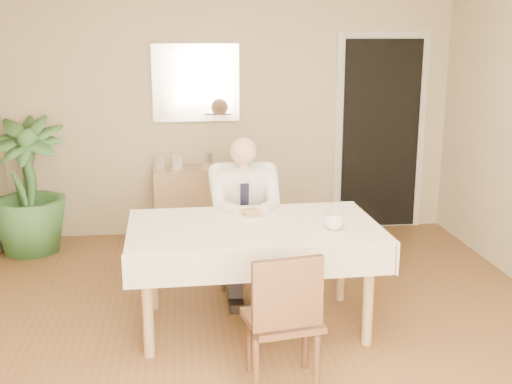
{
  "coord_description": "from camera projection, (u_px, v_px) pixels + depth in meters",
  "views": [
    {
      "loc": [
        -0.5,
        -3.97,
        2.03
      ],
      "look_at": [
        0.0,
        0.35,
        0.95
      ],
      "focal_mm": 45.0,
      "sensor_mm": 36.0,
      "label": 1
    }
  ],
  "objects": [
    {
      "name": "plate",
      "position": [
        251.0,
        215.0,
        4.59
      ],
      "size": [
        0.26,
        0.26,
        0.02
      ],
      "primitive_type": "cylinder",
      "color": "white",
      "rests_on": "dining_table"
    },
    {
      "name": "chair_near",
      "position": [
        284.0,
        315.0,
        3.63
      ],
      "size": [
        0.47,
        0.47,
        0.86
      ],
      "rotation": [
        0.0,
        0.0,
        0.17
      ],
      "color": "#482A1B",
      "rests_on": "ground"
    },
    {
      "name": "chair_far",
      "position": [
        242.0,
        227.0,
        5.32
      ],
      "size": [
        0.41,
        0.41,
        0.84
      ],
      "rotation": [
        0.0,
        0.0,
        0.05
      ],
      "color": "#482A1B",
      "rests_on": "ground"
    },
    {
      "name": "doorway",
      "position": [
        380.0,
        135.0,
        6.68
      ],
      "size": [
        0.96,
        0.07,
        2.1
      ],
      "color": "silver",
      "rests_on": "ground"
    },
    {
      "name": "coffee_mug",
      "position": [
        334.0,
        221.0,
        4.28
      ],
      "size": [
        0.18,
        0.18,
        0.11
      ],
      "primitive_type": "imported",
      "rotation": [
        0.0,
        0.0,
        -0.43
      ],
      "color": "white",
      "rests_on": "dining_table"
    },
    {
      "name": "seated_man",
      "position": [
        245.0,
        210.0,
        4.99
      ],
      "size": [
        0.48,
        0.72,
        1.24
      ],
      "color": "white",
      "rests_on": "ground"
    },
    {
      "name": "potted_palm",
      "position": [
        27.0,
        186.0,
        5.98
      ],
      "size": [
        0.78,
        0.78,
        1.28
      ],
      "primitive_type": "imported",
      "rotation": [
        0.0,
        0.0,
        -0.09
      ],
      "color": "#305D2C",
      "rests_on": "ground"
    },
    {
      "name": "window",
      "position": [
        384.0,
        266.0,
        1.64
      ],
      "size": [
        1.34,
        0.04,
        1.44
      ],
      "color": "silver",
      "rests_on": "room"
    },
    {
      "name": "sideboard",
      "position": [
        199.0,
        203.0,
        6.48
      ],
      "size": [
        0.93,
        0.39,
        0.72
      ],
      "primitive_type": "cube",
      "rotation": [
        0.0,
        0.0,
        0.09
      ],
      "color": "tan",
      "rests_on": "ground"
    },
    {
      "name": "room",
      "position": [
        262.0,
        152.0,
        4.06
      ],
      "size": [
        5.0,
        5.02,
        2.6
      ],
      "color": "brown",
      "rests_on": "ground"
    },
    {
      "name": "photo_frame_center",
      "position": [
        177.0,
        161.0,
        6.37
      ],
      "size": [
        0.1,
        0.02,
        0.14
      ],
      "primitive_type": "cube",
      "color": "silver",
      "rests_on": "sideboard"
    },
    {
      "name": "fork",
      "position": [
        247.0,
        215.0,
        4.53
      ],
      "size": [
        0.01,
        0.13,
        0.01
      ],
      "primitive_type": "cylinder",
      "rotation": [
        1.57,
        0.0,
        0.0
      ],
      "color": "silver",
      "rests_on": "dining_table"
    },
    {
      "name": "food",
      "position": [
        251.0,
        212.0,
        4.59
      ],
      "size": [
        0.14,
        0.14,
        0.06
      ],
      "primitive_type": "ellipsoid",
      "color": "#966643",
      "rests_on": "dining_table"
    },
    {
      "name": "knife",
      "position": [
        258.0,
        215.0,
        4.54
      ],
      "size": [
        0.01,
        0.13,
        0.01
      ],
      "primitive_type": "cylinder",
      "rotation": [
        1.57,
        0.0,
        0.0
      ],
      "color": "silver",
      "rests_on": "dining_table"
    },
    {
      "name": "dining_table",
      "position": [
        254.0,
        236.0,
        4.42
      ],
      "size": [
        1.74,
        1.06,
        0.75
      ],
      "rotation": [
        0.0,
        0.0,
        0.03
      ],
      "color": "tan",
      "rests_on": "ground"
    },
    {
      "name": "photo_frame_right",
      "position": [
        207.0,
        160.0,
        6.42
      ],
      "size": [
        0.1,
        0.02,
        0.14
      ],
      "primitive_type": "cube",
      "color": "silver",
      "rests_on": "sideboard"
    },
    {
      "name": "mirror",
      "position": [
        196.0,
        83.0,
        6.34
      ],
      "size": [
        0.86,
        0.04,
        0.76
      ],
      "color": "silver",
      "rests_on": "room"
    },
    {
      "name": "photo_frame_left",
      "position": [
        160.0,
        161.0,
        6.34
      ],
      "size": [
        0.1,
        0.02,
        0.14
      ],
      "primitive_type": "cube",
      "color": "silver",
      "rests_on": "sideboard"
    }
  ]
}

